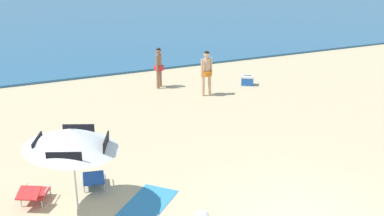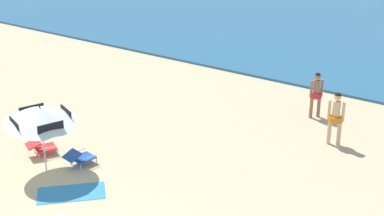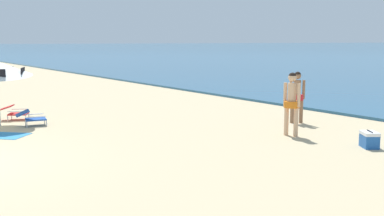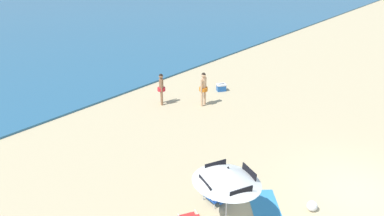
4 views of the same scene
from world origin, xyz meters
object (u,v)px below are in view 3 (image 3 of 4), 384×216
at_px(person_standing_near_shore, 297,93).
at_px(lounge_chair_beside_umbrella, 31,117).
at_px(person_standing_beside, 292,99).
at_px(lounge_chair_under_umbrella, 14,112).
at_px(cooler_box, 369,140).

bearing_deg(person_standing_near_shore, lounge_chair_beside_umbrella, -121.21).
xyz_separation_m(lounge_chair_beside_umbrella, person_standing_near_shore, (4.32, 7.14, 0.68)).
xyz_separation_m(person_standing_near_shore, person_standing_beside, (1.34, -1.67, 0.06)).
bearing_deg(lounge_chair_under_umbrella, person_standing_beside, 38.29).
relative_size(person_standing_near_shore, person_standing_beside, 0.94).
distance_m(person_standing_beside, cooler_box, 2.33).
height_order(lounge_chair_under_umbrella, cooler_box, lounge_chair_under_umbrella).
height_order(lounge_chair_beside_umbrella, cooler_box, lounge_chair_beside_umbrella).
bearing_deg(lounge_chair_beside_umbrella, cooler_box, 37.51).
bearing_deg(lounge_chair_under_umbrella, person_standing_near_shore, 51.59).
xyz_separation_m(lounge_chair_under_umbrella, cooler_box, (9.23, 6.11, -0.07)).
distance_m(lounge_chair_beside_umbrella, cooler_box, 9.81).
xyz_separation_m(person_standing_near_shore, cooler_box, (3.46, -1.16, -0.75)).
relative_size(person_standing_beside, cooler_box, 2.90).
bearing_deg(person_standing_beside, cooler_box, 13.38).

